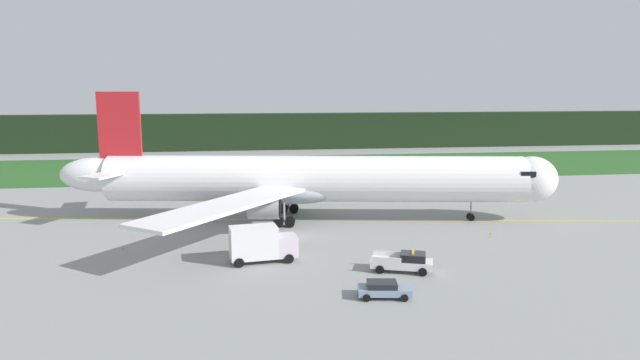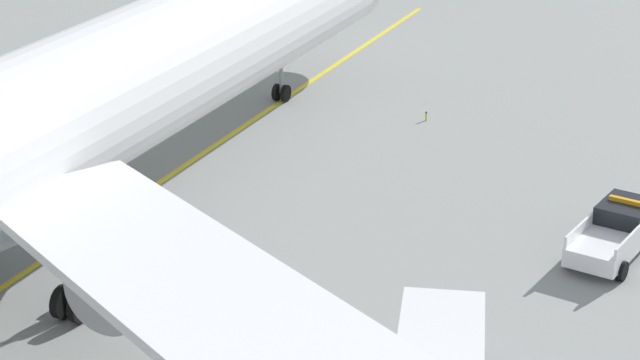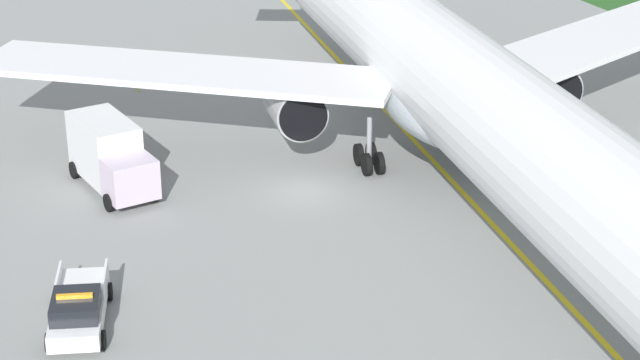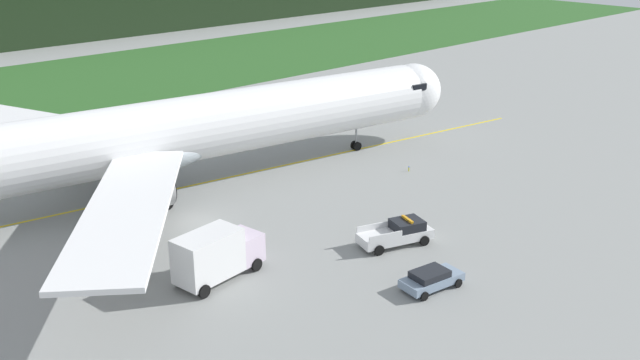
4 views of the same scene
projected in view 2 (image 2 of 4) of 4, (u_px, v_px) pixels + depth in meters
ground at (210, 311)px, 40.02m from camera, size 320.00×320.00×0.00m
taxiway_centerline_main at (59, 249)px, 44.48m from camera, size 81.51×12.88×0.01m
airliner at (38, 130)px, 42.03m from camera, size 62.11×47.16×16.01m
ops_pickup_truck at (617, 231)px, 43.93m from camera, size 5.92×3.63×1.94m
taxiway_edge_light_east at (426, 116)px, 57.97m from camera, size 0.12×0.12×0.49m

